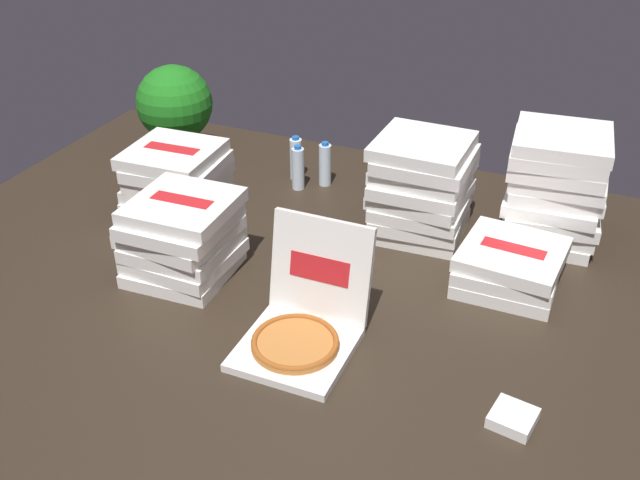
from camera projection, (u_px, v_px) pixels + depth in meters
The scene contains 12 objects.
ground_plane at pixel (298, 285), 2.73m from camera, with size 3.20×2.40×0.02m, color #2D2319.
open_pizza_box at pixel (303, 322), 2.39m from camera, with size 0.35×0.43×0.38m.
pizza_stack_right_mid at pixel (178, 182), 3.09m from camera, with size 0.39×0.39×0.31m.
pizza_stack_center_near at pixel (555, 187), 2.88m from camera, with size 0.40×0.41×0.46m.
pizza_stack_left_far at pixel (422, 188), 2.93m from camera, with size 0.38×0.38×0.41m.
pizza_stack_right_far at pixel (509, 266), 2.68m from camera, with size 0.38×0.38×0.16m.
pizza_stack_left_mid at pixel (182, 238), 2.70m from camera, with size 0.38×0.38×0.31m.
water_bottle_0 at pixel (325, 165), 3.35m from camera, with size 0.06×0.06×0.21m.
water_bottle_1 at pixel (298, 168), 3.32m from camera, with size 0.06×0.06×0.21m.
water_bottle_2 at pixel (296, 159), 3.41m from camera, with size 0.06×0.06×0.21m.
potted_plant at pixel (175, 109), 3.47m from camera, with size 0.36×0.36×0.48m.
napkin_pile at pixel (513, 418), 2.11m from camera, with size 0.12×0.12×0.04m, color white.
Camera 1 is at (0.96, -2.03, 1.56)m, focal length 41.21 mm.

